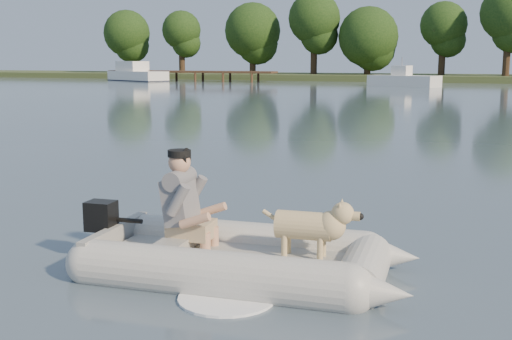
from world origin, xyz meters
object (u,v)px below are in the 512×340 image
at_px(dinghy, 242,220).
at_px(dock, 190,76).
at_px(cabin_cruiser, 137,71).
at_px(man, 182,198).
at_px(motorboat, 404,73).
at_px(dog, 304,230).

bearing_deg(dinghy, dock, 113.08).
bearing_deg(cabin_cruiser, dock, 40.74).
height_order(man, motorboat, motorboat).
xyz_separation_m(cabin_cruiser, motorboat, (27.08, -3.64, 0.14)).
relative_size(dinghy, motorboat, 0.77).
height_order(dog, motorboat, motorboat).
height_order(dock, dog, dock).
distance_m(man, cabin_cruiser, 59.87).
bearing_deg(dog, dinghy, -175.43).
xyz_separation_m(dock, dinghy, (26.76, -52.56, 0.08)).
bearing_deg(dock, dog, -62.42).
bearing_deg(man, motorboat, 91.10).
bearing_deg(man, dinghy, -4.24).
bearing_deg(cabin_cruiser, man, -33.75).
bearing_deg(dock, dinghy, -63.02).
bearing_deg(dock, cabin_cruiser, -164.07).
bearing_deg(man, cabin_cruiser, 117.55).
bearing_deg(motorboat, man, -64.47).
xyz_separation_m(dock, motorboat, (21.90, -5.12, 0.61)).
bearing_deg(dock, man, -63.63).
distance_m(dock, cabin_cruiser, 5.41).
bearing_deg(cabin_cruiser, dinghy, -33.18).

